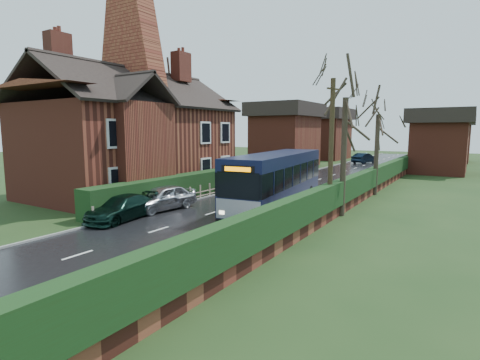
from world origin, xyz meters
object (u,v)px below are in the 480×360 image
Objects in this scene: car_green at (122,208)px; bus at (276,181)px; bus_stop_sign at (294,179)px; brick_house at (135,130)px; car_silver at (162,198)px; telegraph_pole at (331,150)px.

bus is at bearing 44.36° from car_green.
bus_stop_sign reaches higher than car_green.
brick_house is 3.54× the size of car_green.
brick_house reaches higher than car_silver.
brick_house is 1.41× the size of bus.
car_silver is 2.74m from car_green.
telegraph_pole reaches higher than car_green.
brick_house reaches higher than car_green.
car_silver is 1.57× the size of bus_stop_sign.
telegraph_pole reaches higher than bus.
telegraph_pole is (14.53, -1.06, -0.94)m from brick_house.
bus_stop_sign is at bearing 0.92° from bus.
telegraph_pole is at bearing -4.16° from brick_house.
bus reaches higher than bus_stop_sign.
bus is at bearing 45.63° from car_silver.
car_silver is at bearing -31.21° from brick_house.
car_green is (-5.10, -6.71, -0.93)m from bus.
bus is 6.45m from car_silver.
telegraph_pole is at bearing -9.28° from bus_stop_sign.
bus_stop_sign is (6.00, 4.11, 1.02)m from car_silver.
bus_stop_sign is at bearing 165.58° from telegraph_pole.
car_green is at bearing -47.36° from brick_house.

